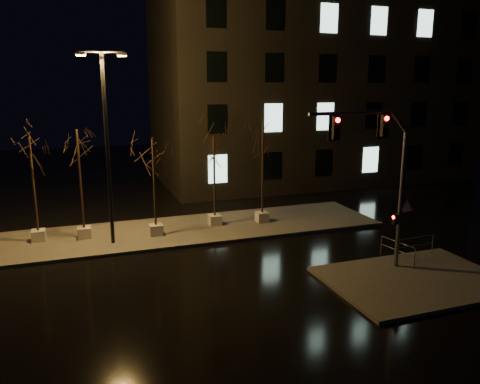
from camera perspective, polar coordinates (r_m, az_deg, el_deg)
name	(u,v)px	position (r m, az deg, el deg)	size (l,w,h in m)	color
ground	(210,274)	(19.73, -3.71, -9.93)	(90.00, 90.00, 0.00)	black
median	(179,231)	(25.19, -7.47, -4.73)	(22.00, 5.00, 0.15)	#46443E
sidewalk_corner	(415,280)	(20.18, 20.56, -10.00)	(7.00, 5.00, 0.15)	#46443E
building	(311,87)	(40.24, 8.67, 12.50)	(25.00, 12.00, 15.00)	black
tree_0	(31,161)	(24.37, -24.11, 3.50)	(1.80, 1.80, 5.27)	#B4B0A8
tree_1	(78,154)	(23.97, -19.11, 4.35)	(1.80, 1.80, 5.58)	#B4B0A8
tree_2	(153,160)	(23.59, -10.54, 3.86)	(1.80, 1.80, 5.12)	#B4B0A8
tree_3	(214,157)	(25.02, -3.18, 4.29)	(1.80, 1.80, 4.97)	#B4B0A8
tree_4	(263,144)	(25.52, 2.81, 5.81)	(1.80, 1.80, 5.75)	#B4B0A8
traffic_signal_mast	(383,168)	(19.35, 17.02, 2.83)	(5.36, 0.55, 6.55)	#585B60
streetlight_main	(107,136)	(22.69, -15.96, 6.56)	(2.25, 0.62, 9.00)	black
guard_rail_a	(415,244)	(22.33, 20.52, -5.94)	(2.14, 0.14, 0.92)	#585B60
guard_rail_b	(397,249)	(21.48, 18.63, -6.58)	(0.36, 1.90, 0.91)	#585B60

